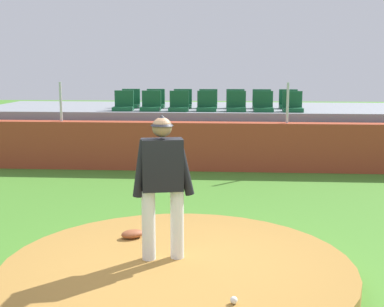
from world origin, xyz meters
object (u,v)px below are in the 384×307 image
at_px(fielding_glove, 132,234).
at_px(stadium_chair_11, 235,102).
at_px(stadium_chair_6, 293,105).
at_px(stadium_chair_9, 183,102).
at_px(stadium_chair_1, 151,105).
at_px(stadium_chair_2, 179,105).
at_px(pitcher, 162,177).
at_px(stadium_chair_13, 288,103).
at_px(stadium_chair_4, 236,105).
at_px(stadium_chair_10, 208,102).
at_px(stadium_chair_12, 262,103).
at_px(stadium_chair_0, 124,104).
at_px(stadium_chair_5, 263,105).
at_px(stadium_chair_8, 155,102).
at_px(baseball, 234,300).
at_px(stadium_chair_3, 207,105).
at_px(stadium_chair_7, 131,102).

distance_m(fielding_glove, stadium_chair_11, 7.63).
relative_size(stadium_chair_6, stadium_chair_11, 1.00).
xyz_separation_m(fielding_glove, stadium_chair_9, (-0.00, 7.37, 1.21)).
xyz_separation_m(stadium_chair_1, stadium_chair_9, (0.72, 0.89, 0.00)).
xyz_separation_m(fielding_glove, stadium_chair_2, (-0.01, 6.46, 1.21)).
bearing_deg(pitcher, stadium_chair_13, 61.67).
height_order(fielding_glove, stadium_chair_13, stadium_chair_13).
distance_m(pitcher, stadium_chair_11, 8.15).
height_order(fielding_glove, stadium_chair_4, stadium_chair_4).
distance_m(stadium_chair_10, stadium_chair_12, 1.42).
xyz_separation_m(stadium_chair_0, stadium_chair_13, (4.23, 0.91, 0.00)).
bearing_deg(fielding_glove, pitcher, -84.78).
height_order(pitcher, stadium_chair_4, pitcher).
height_order(stadium_chair_4, stadium_chair_5, same).
bearing_deg(pitcher, stadium_chair_9, 81.09).
bearing_deg(stadium_chair_12, stadium_chair_8, 0.32).
bearing_deg(pitcher, stadium_chair_5, 65.07).
height_order(pitcher, stadium_chair_11, pitcher).
distance_m(stadium_chair_2, stadium_chair_13, 2.97).
bearing_deg(stadium_chair_8, baseball, 102.62).
relative_size(baseball, stadium_chair_8, 0.15).
bearing_deg(baseball, pitcher, 126.08).
height_order(baseball, stadium_chair_3, stadium_chair_3).
distance_m(stadium_chair_2, stadium_chair_9, 0.92).
distance_m(baseball, stadium_chair_10, 9.28).
xyz_separation_m(stadium_chair_0, stadium_chair_8, (0.69, 0.86, 0.00)).
bearing_deg(stadium_chair_8, fielding_glove, 95.71).
distance_m(stadium_chair_6, stadium_chair_13, 0.92).
distance_m(fielding_glove, stadium_chair_10, 7.49).
distance_m(baseball, stadium_chair_9, 9.37).
distance_m(stadium_chair_1, stadium_chair_9, 1.14).
height_order(stadium_chair_12, stadium_chair_13, same).
xyz_separation_m(stadium_chair_8, stadium_chair_12, (2.83, 0.02, 0.00)).
distance_m(stadium_chair_3, stadium_chair_12, 1.67).
height_order(stadium_chair_4, stadium_chair_7, same).
height_order(fielding_glove, stadium_chair_8, stadium_chair_8).
relative_size(stadium_chair_8, stadium_chair_12, 1.00).
bearing_deg(stadium_chair_3, stadium_chair_10, -90.02).
distance_m(stadium_chair_5, stadium_chair_11, 1.14).
height_order(stadium_chair_5, stadium_chair_8, same).
relative_size(baseball, stadium_chair_5, 0.15).
height_order(stadium_chair_0, stadium_chair_6, same).
distance_m(baseball, stadium_chair_7, 9.67).
height_order(stadium_chair_7, stadium_chair_8, same).
bearing_deg(baseball, stadium_chair_12, 85.18).
height_order(stadium_chair_2, stadium_chair_4, same).
height_order(stadium_chair_5, stadium_chair_11, same).
height_order(stadium_chair_0, stadium_chair_1, same).
bearing_deg(stadium_chair_10, stadium_chair_5, 148.25).
distance_m(pitcher, fielding_glove, 1.26).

